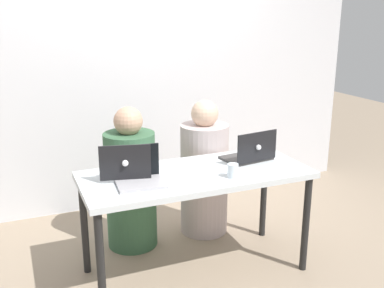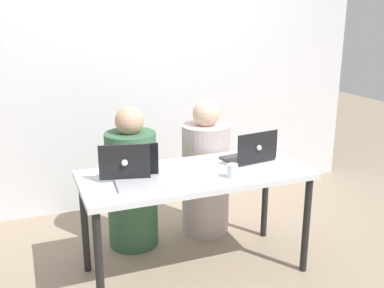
% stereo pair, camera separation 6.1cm
% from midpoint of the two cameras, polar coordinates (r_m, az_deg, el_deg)
% --- Properties ---
extents(ground_plane, '(12.00, 12.00, 0.00)m').
position_cam_midpoint_polar(ground_plane, '(3.37, 0.97, -15.71)').
color(ground_plane, gray).
extents(back_wall, '(4.50, 0.10, 2.36)m').
position_cam_midpoint_polar(back_wall, '(4.23, -6.25, 8.03)').
color(back_wall, silver).
rests_on(back_wall, ground).
extents(desk, '(1.55, 0.66, 0.75)m').
position_cam_midpoint_polar(desk, '(3.06, 1.03, -4.92)').
color(desk, silver).
rests_on(desk, ground).
extents(person_on_left, '(0.45, 0.45, 1.12)m').
position_cam_midpoint_polar(person_on_left, '(3.53, -7.15, -5.21)').
color(person_on_left, '#375F40').
rests_on(person_on_left, ground).
extents(person_on_right, '(0.49, 0.49, 1.13)m').
position_cam_midpoint_polar(person_on_right, '(3.71, 2.22, -3.93)').
color(person_on_right, '#BDABA8').
rests_on(person_on_right, ground).
extents(laptop_back_right, '(0.37, 0.29, 0.23)m').
position_cam_midpoint_polar(laptop_back_right, '(3.27, 7.99, -1.31)').
color(laptop_back_right, '#3B3837').
rests_on(laptop_back_right, desk).
extents(laptop_front_left, '(0.31, 0.28, 0.23)m').
position_cam_midpoint_polar(laptop_front_left, '(2.85, -6.22, -3.94)').
color(laptop_front_left, '#B4B1B6').
rests_on(laptop_front_left, desk).
extents(laptop_back_left, '(0.37, 0.32, 0.24)m').
position_cam_midpoint_polar(laptop_back_left, '(2.95, -7.91, -3.22)').
color(laptop_back_left, silver).
rests_on(laptop_back_left, desk).
extents(water_glass_right, '(0.07, 0.07, 0.09)m').
position_cam_midpoint_polar(water_glass_right, '(2.94, 5.74, -3.54)').
color(water_glass_right, silver).
rests_on(water_glass_right, desk).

